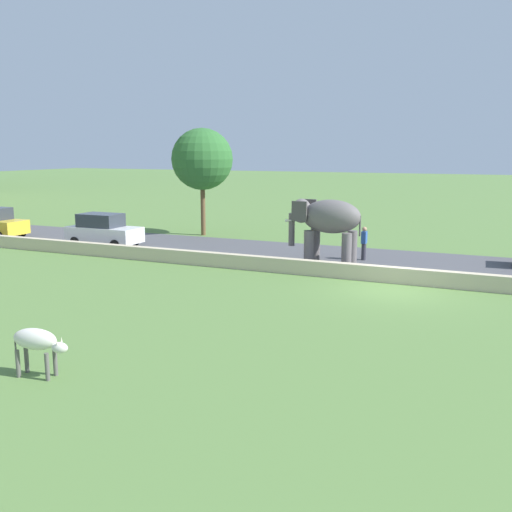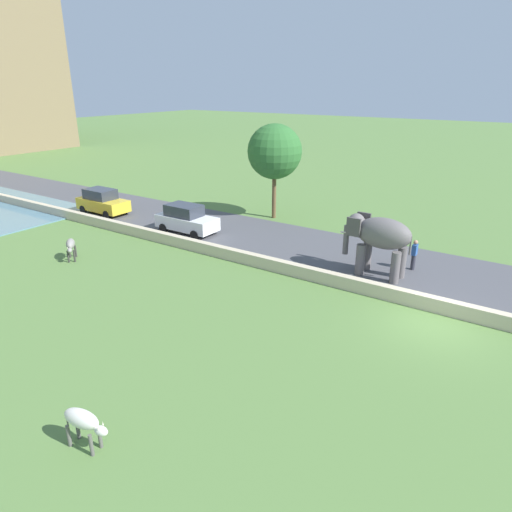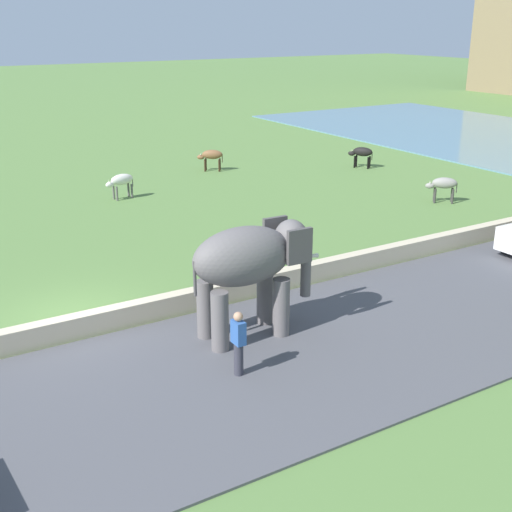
{
  "view_description": "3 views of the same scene",
  "coord_description": "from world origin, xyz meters",
  "px_view_note": "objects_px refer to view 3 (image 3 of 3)",
  "views": [
    {
      "loc": [
        -21.2,
        -3.79,
        5.16
      ],
      "look_at": [
        -1.39,
        4.95,
        1.15
      ],
      "focal_mm": 40.42,
      "sensor_mm": 36.0,
      "label": 1
    },
    {
      "loc": [
        -17.05,
        -3.04,
        8.92
      ],
      "look_at": [
        -0.46,
        8.11,
        1.32
      ],
      "focal_mm": 32.02,
      "sensor_mm": 36.0,
      "label": 2
    },
    {
      "loc": [
        16.96,
        -4.48,
        7.81
      ],
      "look_at": [
        1.04,
        5.27,
        1.18
      ],
      "focal_mm": 46.95,
      "sensor_mm": 36.0,
      "label": 3
    }
  ],
  "objects_px": {
    "cow_white": "(121,181)",
    "cow_black": "(362,153)",
    "elephant": "(251,262)",
    "cow_brown": "(211,156)",
    "cow_grey": "(443,184)",
    "person_beside_elephant": "(238,343)"
  },
  "relations": [
    {
      "from": "elephant",
      "to": "cow_brown",
      "type": "xyz_separation_m",
      "value": [
        -18.32,
        8.53,
        -1.2
      ]
    },
    {
      "from": "cow_white",
      "to": "cow_brown",
      "type": "bearing_deg",
      "value": 116.55
    },
    {
      "from": "elephant",
      "to": "person_beside_elephant",
      "type": "relative_size",
      "value": 2.14
    },
    {
      "from": "elephant",
      "to": "cow_brown",
      "type": "distance_m",
      "value": 20.24
    },
    {
      "from": "cow_white",
      "to": "cow_grey",
      "type": "relative_size",
      "value": 1.11
    },
    {
      "from": "cow_white",
      "to": "cow_grey",
      "type": "height_order",
      "value": "same"
    },
    {
      "from": "person_beside_elephant",
      "to": "cow_grey",
      "type": "bearing_deg",
      "value": 119.12
    },
    {
      "from": "cow_brown",
      "to": "cow_white",
      "type": "height_order",
      "value": "same"
    },
    {
      "from": "cow_black",
      "to": "cow_grey",
      "type": "relative_size",
      "value": 1.05
    },
    {
      "from": "cow_brown",
      "to": "cow_grey",
      "type": "height_order",
      "value": "same"
    },
    {
      "from": "person_beside_elephant",
      "to": "cow_white",
      "type": "relative_size",
      "value": 1.15
    },
    {
      "from": "elephant",
      "to": "cow_grey",
      "type": "bearing_deg",
      "value": 116.19
    },
    {
      "from": "elephant",
      "to": "cow_brown",
      "type": "height_order",
      "value": "elephant"
    },
    {
      "from": "person_beside_elephant",
      "to": "cow_black",
      "type": "height_order",
      "value": "person_beside_elephant"
    },
    {
      "from": "elephant",
      "to": "cow_white",
      "type": "bearing_deg",
      "value": 171.72
    },
    {
      "from": "elephant",
      "to": "cow_black",
      "type": "relative_size",
      "value": 2.59
    },
    {
      "from": "cow_white",
      "to": "cow_black",
      "type": "bearing_deg",
      "value": 88.13
    },
    {
      "from": "cow_black",
      "to": "cow_brown",
      "type": "relative_size",
      "value": 1.01
    },
    {
      "from": "cow_brown",
      "to": "cow_grey",
      "type": "distance_m",
      "value": 12.68
    },
    {
      "from": "cow_brown",
      "to": "cow_grey",
      "type": "bearing_deg",
      "value": 26.88
    },
    {
      "from": "elephant",
      "to": "cow_white",
      "type": "distance_m",
      "value": 15.37
    },
    {
      "from": "person_beside_elephant",
      "to": "cow_black",
      "type": "xyz_separation_m",
      "value": [
        -16.39,
        17.35,
        -0.04
      ]
    }
  ]
}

